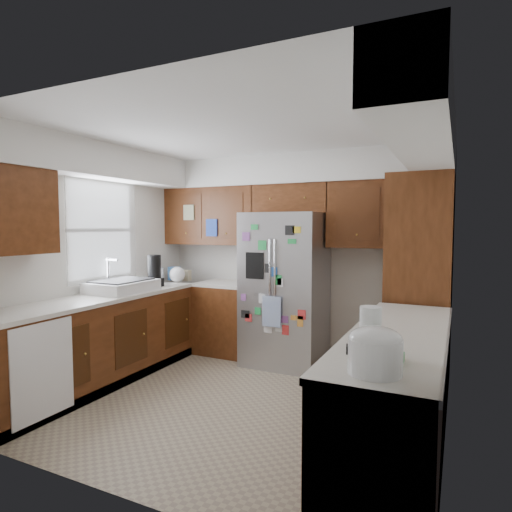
# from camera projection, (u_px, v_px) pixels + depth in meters

# --- Properties ---
(floor) EXTENTS (3.60, 3.60, 0.00)m
(floor) POSITION_uv_depth(u_px,v_px,m) (238.00, 400.00, 4.06)
(floor) COLOR tan
(floor) RESTS_ON ground
(room_shell) EXTENTS (3.64, 3.24, 2.52)m
(room_shell) POSITION_uv_depth(u_px,v_px,m) (245.00, 208.00, 4.30)
(room_shell) COLOR silver
(room_shell) RESTS_ON ground
(left_counter_run) EXTENTS (1.36, 3.20, 0.92)m
(left_counter_run) POSITION_uv_depth(u_px,v_px,m) (128.00, 338.00, 4.63)
(left_counter_run) COLOR #41200C
(left_counter_run) RESTS_ON ground
(right_counter_run) EXTENTS (0.63, 2.25, 0.92)m
(right_counter_run) POSITION_uv_depth(u_px,v_px,m) (397.00, 403.00, 2.95)
(right_counter_run) COLOR #41200C
(right_counter_run) RESTS_ON ground
(pantry) EXTENTS (0.60, 0.90, 2.15)m
(pantry) POSITION_uv_depth(u_px,v_px,m) (420.00, 282.00, 4.37)
(pantry) COLOR #41200C
(pantry) RESTS_ON ground
(fridge) EXTENTS (0.90, 0.79, 1.80)m
(fridge) POSITION_uv_depth(u_px,v_px,m) (285.00, 289.00, 5.08)
(fridge) COLOR #A0A0A5
(fridge) RESTS_ON ground
(bridge_cabinet) EXTENTS (0.96, 0.34, 0.35)m
(bridge_cabinet) POSITION_uv_depth(u_px,v_px,m) (292.00, 199.00, 5.21)
(bridge_cabinet) COLOR #41200C
(bridge_cabinet) RESTS_ON fridge
(fridge_top_items) EXTENTS (0.70, 0.32, 0.30)m
(fridge_top_items) POSITION_uv_depth(u_px,v_px,m) (292.00, 173.00, 5.15)
(fridge_top_items) COLOR blue
(fridge_top_items) RESTS_ON bridge_cabinet
(sink_assembly) EXTENTS (0.52, 0.70, 0.37)m
(sink_assembly) POSITION_uv_depth(u_px,v_px,m) (122.00, 286.00, 4.72)
(sink_assembly) COLOR white
(sink_assembly) RESTS_ON left_counter_run
(left_counter_clutter) EXTENTS (0.34, 0.84, 0.38)m
(left_counter_clutter) POSITION_uv_depth(u_px,v_px,m) (165.00, 273.00, 5.38)
(left_counter_clutter) COLOR black
(left_counter_clutter) RESTS_ON left_counter_run
(rice_cooker) EXTENTS (0.28, 0.26, 0.23)m
(rice_cooker) POSITION_uv_depth(u_px,v_px,m) (375.00, 349.00, 2.10)
(rice_cooker) COLOR white
(rice_cooker) RESTS_ON right_counter_run
(paper_towel) EXTENTS (0.12, 0.12, 0.27)m
(paper_towel) POSITION_uv_depth(u_px,v_px,m) (370.00, 330.00, 2.42)
(paper_towel) COLOR white
(paper_towel) RESTS_ON right_counter_run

